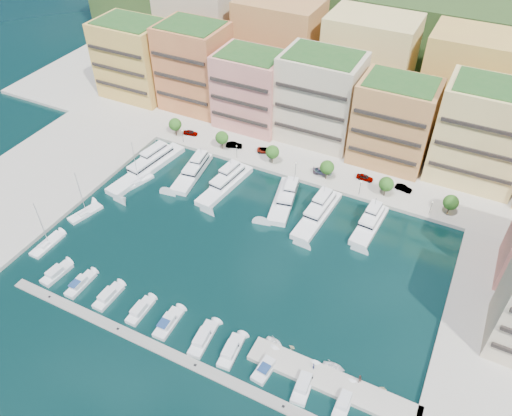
# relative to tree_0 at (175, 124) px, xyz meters

# --- Properties ---
(ground) EXTENTS (400.00, 400.00, 0.00)m
(ground) POSITION_rel_tree_0_xyz_m (40.00, -33.50, -4.74)
(ground) COLOR black
(ground) RESTS_ON ground
(north_quay) EXTENTS (220.00, 64.00, 2.00)m
(north_quay) POSITION_rel_tree_0_xyz_m (40.00, 28.50, -4.74)
(north_quay) COLOR #9E998E
(north_quay) RESTS_ON ground
(west_quay) EXTENTS (34.00, 76.00, 2.00)m
(west_quay) POSITION_rel_tree_0_xyz_m (-22.00, -41.50, -4.74)
(west_quay) COLOR #9E998E
(west_quay) RESTS_ON ground
(hillside) EXTENTS (240.00, 40.00, 58.00)m
(hillside) POSITION_rel_tree_0_xyz_m (40.00, 76.50, -4.74)
(hillside) COLOR #1E3315
(hillside) RESTS_ON ground
(south_pontoon) EXTENTS (72.00, 2.20, 0.35)m
(south_pontoon) POSITION_rel_tree_0_xyz_m (37.00, -63.50, -4.74)
(south_pontoon) COLOR gray
(south_pontoon) RESTS_ON ground
(finger_pier) EXTENTS (32.00, 5.00, 2.00)m
(finger_pier) POSITION_rel_tree_0_xyz_m (70.00, -55.50, -4.74)
(finger_pier) COLOR #9E998E
(finger_pier) RESTS_ON ground
(apartment_0) EXTENTS (22.00, 16.50, 24.80)m
(apartment_0) POSITION_rel_tree_0_xyz_m (-26.00, 16.49, 8.57)
(apartment_0) COLOR tan
(apartment_0) RESTS_ON north_quay
(apartment_1) EXTENTS (20.00, 16.50, 26.80)m
(apartment_1) POSITION_rel_tree_0_xyz_m (-4.00, 18.49, 9.57)
(apartment_1) COLOR #D08245
(apartment_1) RESTS_ON north_quay
(apartment_2) EXTENTS (20.00, 15.50, 22.80)m
(apartment_2) POSITION_rel_tree_0_xyz_m (17.00, 16.49, 7.57)
(apartment_2) COLOR #E48F7F
(apartment_2) RESTS_ON north_quay
(apartment_3) EXTENTS (22.00, 16.50, 25.80)m
(apartment_3) POSITION_rel_tree_0_xyz_m (38.00, 18.49, 9.07)
(apartment_3) COLOR beige
(apartment_3) RESTS_ON north_quay
(apartment_4) EXTENTS (20.00, 15.50, 23.80)m
(apartment_4) POSITION_rel_tree_0_xyz_m (60.00, 16.49, 8.07)
(apartment_4) COLOR #B97F45
(apartment_4) RESTS_ON north_quay
(apartment_5) EXTENTS (22.00, 16.50, 26.80)m
(apartment_5) POSITION_rel_tree_0_xyz_m (82.00, 18.49, 9.57)
(apartment_5) COLOR #ECCF7D
(apartment_5) RESTS_ON north_quay
(backblock_0) EXTENTS (26.00, 18.00, 30.00)m
(backblock_0) POSITION_rel_tree_0_xyz_m (-15.00, 40.50, 11.26)
(backblock_0) COLOR beige
(backblock_0) RESTS_ON north_quay
(backblock_1) EXTENTS (26.00, 18.00, 30.00)m
(backblock_1) POSITION_rel_tree_0_xyz_m (15.00, 40.50, 11.26)
(backblock_1) COLOR #B97F45
(backblock_1) RESTS_ON north_quay
(backblock_2) EXTENTS (26.00, 18.00, 30.00)m
(backblock_2) POSITION_rel_tree_0_xyz_m (45.00, 40.50, 11.26)
(backblock_2) COLOR #ECCF7D
(backblock_2) RESTS_ON north_quay
(backblock_3) EXTENTS (26.00, 18.00, 30.00)m
(backblock_3) POSITION_rel_tree_0_xyz_m (75.00, 40.50, 11.26)
(backblock_3) COLOR tan
(backblock_3) RESTS_ON north_quay
(tree_0) EXTENTS (3.80, 3.80, 5.65)m
(tree_0) POSITION_rel_tree_0_xyz_m (0.00, 0.00, 0.00)
(tree_0) COLOR #473323
(tree_0) RESTS_ON north_quay
(tree_1) EXTENTS (3.80, 3.80, 5.65)m
(tree_1) POSITION_rel_tree_0_xyz_m (16.00, 0.00, 0.00)
(tree_1) COLOR #473323
(tree_1) RESTS_ON north_quay
(tree_2) EXTENTS (3.80, 3.80, 5.65)m
(tree_2) POSITION_rel_tree_0_xyz_m (32.00, 0.00, 0.00)
(tree_2) COLOR #473323
(tree_2) RESTS_ON north_quay
(tree_3) EXTENTS (3.80, 3.80, 5.65)m
(tree_3) POSITION_rel_tree_0_xyz_m (48.00, 0.00, 0.00)
(tree_3) COLOR #473323
(tree_3) RESTS_ON north_quay
(tree_4) EXTENTS (3.80, 3.80, 5.65)m
(tree_4) POSITION_rel_tree_0_xyz_m (64.00, 0.00, 0.00)
(tree_4) COLOR #473323
(tree_4) RESTS_ON north_quay
(tree_5) EXTENTS (3.80, 3.80, 5.65)m
(tree_5) POSITION_rel_tree_0_xyz_m (80.00, 0.00, 0.00)
(tree_5) COLOR #473323
(tree_5) RESTS_ON north_quay
(lamppost_0) EXTENTS (0.30, 0.30, 4.20)m
(lamppost_0) POSITION_rel_tree_0_xyz_m (4.00, -2.30, -0.92)
(lamppost_0) COLOR black
(lamppost_0) RESTS_ON north_quay
(lamppost_1) EXTENTS (0.30, 0.30, 4.20)m
(lamppost_1) POSITION_rel_tree_0_xyz_m (22.00, -2.30, -0.92)
(lamppost_1) COLOR black
(lamppost_1) RESTS_ON north_quay
(lamppost_2) EXTENTS (0.30, 0.30, 4.20)m
(lamppost_2) POSITION_rel_tree_0_xyz_m (40.00, -2.30, -0.92)
(lamppost_2) COLOR black
(lamppost_2) RESTS_ON north_quay
(lamppost_3) EXTENTS (0.30, 0.30, 4.20)m
(lamppost_3) POSITION_rel_tree_0_xyz_m (58.00, -2.30, -0.92)
(lamppost_3) COLOR black
(lamppost_3) RESTS_ON north_quay
(lamppost_4) EXTENTS (0.30, 0.30, 4.20)m
(lamppost_4) POSITION_rel_tree_0_xyz_m (76.00, -2.30, -0.92)
(lamppost_4) COLOR black
(lamppost_4) RESTS_ON north_quay
(yacht_0) EXTENTS (8.25, 27.11, 7.30)m
(yacht_0) POSITION_rel_tree_0_xyz_m (2.03, -16.75, -3.53)
(yacht_0) COLOR white
(yacht_0) RESTS_ON ground
(yacht_1) EXTENTS (7.29, 19.02, 7.30)m
(yacht_1) POSITION_rel_tree_0_xyz_m (14.12, -13.04, -3.65)
(yacht_1) COLOR white
(yacht_1) RESTS_ON ground
(yacht_2) EXTENTS (7.02, 20.53, 7.30)m
(yacht_2) POSITION_rel_tree_0_xyz_m (24.92, -13.72, -3.53)
(yacht_2) COLOR white
(yacht_2) RESTS_ON ground
(yacht_3) EXTENTS (8.27, 18.38, 7.30)m
(yacht_3) POSITION_rel_tree_0_xyz_m (41.53, -12.65, -3.53)
(yacht_3) COLOR white
(yacht_3) RESTS_ON ground
(yacht_4) EXTENTS (6.19, 20.64, 7.30)m
(yacht_4) POSITION_rel_tree_0_xyz_m (51.20, -13.88, -3.65)
(yacht_4) COLOR white
(yacht_4) RESTS_ON ground
(yacht_5) EXTENTS (5.49, 16.18, 7.30)m
(yacht_5) POSITION_rel_tree_0_xyz_m (63.90, -11.79, -3.53)
(yacht_5) COLOR white
(yacht_5) RESTS_ON ground
(cruiser_0) EXTENTS (3.31, 7.49, 2.55)m
(cruiser_0) POSITION_rel_tree_0_xyz_m (6.89, -58.08, -4.20)
(cruiser_0) COLOR silver
(cruiser_0) RESTS_ON ground
(cruiser_1) EXTENTS (2.46, 7.66, 2.66)m
(cruiser_1) POSITION_rel_tree_0_xyz_m (13.69, -58.10, -4.17)
(cruiser_1) COLOR silver
(cruiser_1) RESTS_ON ground
(cruiser_2) EXTENTS (2.79, 7.42, 2.55)m
(cruiser_2) POSITION_rel_tree_0_xyz_m (21.25, -58.08, -4.20)
(cruiser_2) COLOR silver
(cruiser_2) RESTS_ON ground
(cruiser_3) EXTENTS (2.60, 7.14, 2.55)m
(cruiser_3) POSITION_rel_tree_0_xyz_m (29.45, -58.08, -4.20)
(cruiser_3) COLOR silver
(cruiser_3) RESTS_ON ground
(cruiser_4) EXTENTS (3.05, 7.75, 2.66)m
(cruiser_4) POSITION_rel_tree_0_xyz_m (36.33, -58.10, -4.17)
(cruiser_4) COLOR silver
(cruiser_4) RESTS_ON ground
(cruiser_5) EXTENTS (3.37, 8.58, 2.55)m
(cruiser_5) POSITION_rel_tree_0_xyz_m (44.44, -58.09, -4.20)
(cruiser_5) COLOR silver
(cruiser_5) RESTS_ON ground
(cruiser_6) EXTENTS (3.34, 7.84, 2.55)m
(cruiser_6) POSITION_rel_tree_0_xyz_m (50.63, -58.08, -4.20)
(cruiser_6) COLOR silver
(cruiser_6) RESTS_ON ground
(cruiser_7) EXTENTS (3.34, 7.38, 2.66)m
(cruiser_7) POSITION_rel_tree_0_xyz_m (58.11, -58.09, -4.17)
(cruiser_7) COLOR silver
(cruiser_7) RESTS_ON ground
(cruiser_8) EXTENTS (3.41, 8.39, 2.55)m
(cruiser_8) POSITION_rel_tree_0_xyz_m (65.65, -58.09, -4.20)
(cruiser_8) COLOR silver
(cruiser_8) RESTS_ON ground
(cruiser_9) EXTENTS (2.53, 7.17, 2.55)m
(cruiser_9) POSITION_rel_tree_0_xyz_m (73.20, -58.08, -4.20)
(cruiser_9) COLOR silver
(cruiser_9) RESTS_ON ground
(sailboat_1) EXTENTS (5.00, 9.16, 13.20)m
(sailboat_1) POSITION_rel_tree_0_xyz_m (-1.15, -39.58, -4.43)
(sailboat_1) COLOR white
(sailboat_1) RESTS_ON ground
(sailboat_0) EXTENTS (2.88, 8.77, 13.20)m
(sailboat_0) POSITION_rel_tree_0_xyz_m (-1.61, -52.15, -4.43)
(sailboat_0) COLOR white
(sailboat_0) RESTS_ON ground
(sailboat_2) EXTENTS (5.22, 8.99, 13.20)m
(sailboat_2) POSITION_rel_tree_0_xyz_m (2.93, -23.19, -4.43)
(sailboat_2) COLOR white
(sailboat_2) RESTS_ON ground
(tender_0) EXTENTS (3.94, 3.06, 0.75)m
(tender_0) POSITION_rel_tree_0_xyz_m (57.14, -52.50, -4.37)
(tender_0) COLOR white
(tender_0) RESTS_ON ground
(tender_2) EXTENTS (4.45, 3.38, 0.86)m
(tender_2) POSITION_rel_tree_0_xyz_m (69.30, -52.50, -4.31)
(tender_2) COLOR white
(tender_2) RESTS_ON ground
(tender_3) EXTENTS (1.43, 1.24, 0.74)m
(tender_3) POSITION_rel_tree_0_xyz_m (78.58, -52.50, -4.37)
(tender_3) COLOR beige
(tender_3) RESTS_ON ground
(tender_1) EXTENTS (1.53, 1.38, 0.71)m
(tender_1) POSITION_rel_tree_0_xyz_m (60.60, -51.89, -4.39)
(tender_1) COLOR beige
(tender_1) RESTS_ON ground
(car_0) EXTENTS (4.56, 2.56, 1.46)m
(car_0) POSITION_rel_tree_0_xyz_m (3.77, 2.13, -3.01)
(car_0) COLOR gray
(car_0) RESTS_ON north_quay
(car_1) EXTENTS (4.97, 2.98, 1.55)m
(car_1) POSITION_rel_tree_0_xyz_m (18.71, 2.12, -2.97)
(car_1) COLOR gray
(car_1) RESTS_ON north_quay
(car_2) EXTENTS (5.47, 3.90, 1.38)m
(car_2) POSITION_rel_tree_0_xyz_m (28.07, 3.98, -3.05)
(car_2) COLOR gray
(car_2) RESTS_ON north_quay
(car_3) EXTENTS (5.60, 3.79, 1.51)m
(car_3) POSITION_rel_tree_0_xyz_m (46.31, 1.81, -2.99)
(car_3) COLOR gray
(car_3) RESTS_ON north_quay
(car_4) EXTENTS (4.49, 1.82, 1.53)m
(car_4) POSITION_rel_tree_0_xyz_m (57.49, 4.25, -2.98)
(car_4) COLOR gray
(car_4) RESTS_ON north_quay
(car_5) EXTENTS (4.55, 2.15, 1.44)m
(car_5) POSITION_rel_tree_0_xyz_m (67.90, 4.33, -3.02)
(car_5) COLOR gray
(car_5) RESTS_ON north_quay
(person_0) EXTENTS (0.63, 0.69, 1.59)m
(person_0) POSITION_rel_tree_0_xyz_m (66.06, -54.70, -2.95)
(person_0) COLOR navy
(person_0) RESTS_ON finger_pier
(person_1) EXTENTS (1.17, 1.16, 1.91)m
(person_1) POSITION_rel_tree_0_xyz_m (74.32, -53.50, -2.79)
(person_1) COLOR #523531
(person_1) RESTS_ON finger_pier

